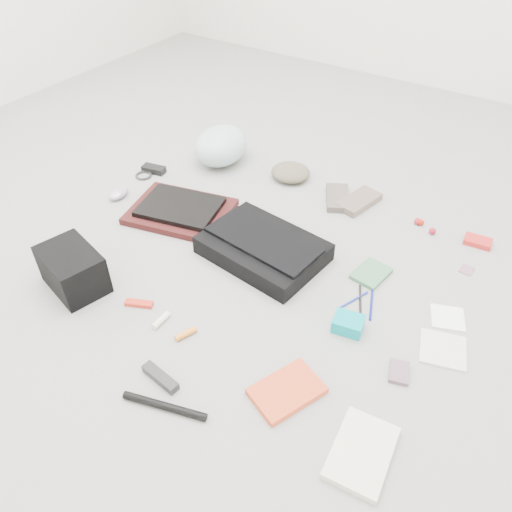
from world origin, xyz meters
The scene contains 33 objects.
ground_plane centered at (0.00, 0.00, 0.00)m, with size 4.00×4.00×0.00m, color gray.
messenger_bag centered at (-0.01, 0.06, 0.04)m, with size 0.43×0.31×0.07m, color black.
bag_flap centered at (-0.01, 0.06, 0.08)m, with size 0.42×0.19×0.01m, color black.
laptop_sleeve centered at (-0.44, 0.10, 0.01)m, with size 0.40×0.30×0.03m, color #3A1111.
laptop centered at (-0.44, 0.10, 0.04)m, with size 0.32×0.23×0.02m, color black.
bike_helmet centered at (-0.55, 0.54, 0.09)m, with size 0.23×0.29×0.17m, color silver.
beanie centered at (-0.20, 0.60, 0.03)m, with size 0.18×0.17×0.06m, color brown.
mitten_left centered at (0.06, 0.55, 0.01)m, with size 0.10×0.19×0.03m, color #594F49.
mitten_right centered at (0.15, 0.57, 0.02)m, with size 0.10×0.20×0.03m, color #69574E.
power_brick centered at (-0.76, 0.29, 0.01)m, with size 0.11×0.05×0.03m, color black.
cable_coil centered at (-0.78, 0.24, 0.01)m, with size 0.08×0.08×0.01m, color black.
mouse centered at (-0.75, 0.05, 0.02)m, with size 0.06×0.10×0.04m, color #A09DAE.
camera_bag centered at (-0.47, -0.43, 0.07)m, with size 0.23×0.16×0.15m, color black.
multitool centered at (-0.22, -0.38, 0.01)m, with size 0.09×0.03×0.01m, color red.
toiletry_tube_white centered at (-0.11, -0.40, 0.01)m, with size 0.02×0.02×0.07m, color silver.
toiletry_tube_orange centered at (-0.01, -0.40, 0.01)m, with size 0.02×0.02×0.07m, color orange.
u_lock centered at (0.04, -0.57, 0.01)m, with size 0.13×0.03×0.03m, color black.
bike_pump centered at (0.11, -0.63, 0.01)m, with size 0.02×0.02×0.25m, color black.
book_red centered at (0.37, -0.41, 0.01)m, with size 0.13×0.20×0.02m, color #EC4E25.
book_white centered at (0.62, -0.46, 0.01)m, with size 0.14×0.22×0.02m, color beige.
notepad centered at (0.37, 0.19, 0.01)m, with size 0.10×0.14×0.02m, color #3C6E49.
pen_blue centered at (0.38, 0.03, 0.00)m, with size 0.01×0.01×0.13m, color #1728A1.
pen_black centered at (0.40, 0.04, 0.00)m, with size 0.01×0.01×0.15m, color black.
pen_navy centered at (0.43, 0.05, 0.00)m, with size 0.01×0.01×0.15m, color navy.
accordion_wallet centered at (0.41, -0.09, 0.02)m, with size 0.09×0.08×0.05m, color #019DA9.
card_deck centered at (0.61, -0.17, 0.01)m, with size 0.06×0.08×0.02m, color #765768.
napkin_top centered at (0.67, 0.13, 0.00)m, with size 0.10×0.10×0.01m, color white.
napkin_bottom centered at (0.70, -0.01, 0.00)m, with size 0.14×0.14×0.01m, color beige.
lollipop_a centered at (0.41, 0.57, 0.01)m, with size 0.03×0.03×0.03m, color maroon.
lollipop_b centered at (0.42, 0.58, 0.01)m, with size 0.03×0.03×0.03m, color #B71B0A.
lollipop_c centered at (0.48, 0.54, 0.01)m, with size 0.03×0.03×0.03m, color maroon.
altoids_tin centered at (0.65, 0.58, 0.01)m, with size 0.10×0.06×0.02m, color red.
stamp_sheet centered at (0.66, 0.40, 0.00)m, with size 0.05×0.05×0.00m, color #955F7B.
Camera 1 is at (0.75, -1.14, 1.23)m, focal length 35.00 mm.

